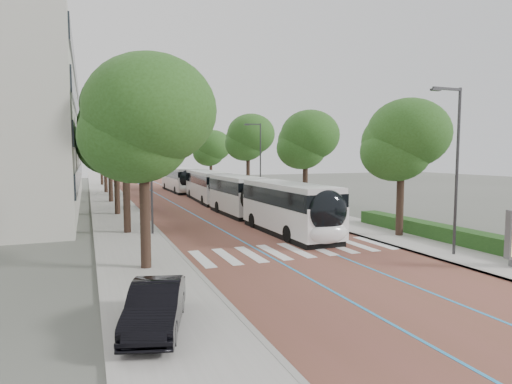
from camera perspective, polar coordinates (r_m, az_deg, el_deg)
ground at (r=21.52m, az=6.04°, el=-8.36°), size 160.00×160.00×0.00m
road at (r=59.54m, az=-12.12°, el=0.12°), size 11.00×140.00×0.02m
sidewalk_left at (r=58.77m, az=-19.35°, el=-0.07°), size 4.00×140.00×0.12m
sidewalk_right at (r=61.21m, az=-5.18°, el=0.39°), size 4.00×140.00×0.12m
kerb_left at (r=58.88m, az=-17.50°, el=-0.01°), size 0.20×140.00×0.14m
kerb_right at (r=60.71m, az=-6.90°, el=0.33°), size 0.20×140.00×0.14m
zebra_crossing at (r=22.47m, az=5.30°, el=-7.71°), size 10.55×3.60×0.01m
lane_line_left at (r=59.30m, az=-13.65°, el=0.08°), size 0.12×126.00×0.01m
lane_line_right at (r=59.82m, az=-10.61°, el=0.18°), size 0.12×126.00×0.01m
hedge at (r=26.80m, az=23.62°, el=-4.96°), size 1.20×14.00×0.80m
streetlight_near at (r=22.57m, az=24.96°, el=4.17°), size 1.82×0.20×8.00m
streetlight_far at (r=43.71m, az=0.37°, el=4.81°), size 1.82×0.20×8.00m
lamp_post_left at (r=26.79m, az=-13.80°, el=3.06°), size 0.14×0.14×8.00m
trees_left at (r=43.95m, az=-18.82°, el=7.13°), size 6.38×60.78×10.07m
trees_right at (r=46.30m, az=0.53°, el=6.33°), size 5.52×47.19×9.07m
lead_bus at (r=30.09m, az=1.09°, el=-1.36°), size 2.74×18.43×3.20m
bus_queued_0 at (r=45.49m, az=-6.45°, el=0.76°), size 3.18×12.51×3.20m
bus_queued_1 at (r=58.08m, az=-10.20°, el=1.63°), size 2.60×12.41×3.20m
parked_car at (r=12.60m, az=-13.25°, el=-14.58°), size 2.42×4.16×1.30m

